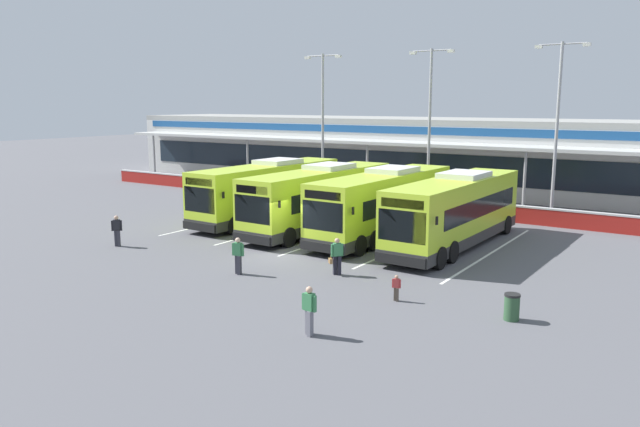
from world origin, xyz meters
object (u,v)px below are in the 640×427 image
coach_bus_leftmost (269,192)px  litter_bin (512,307)px  coach_bus_centre (384,205)px  pedestrian_with_handbag (337,255)px  pedestrian_approaching_bus (309,309)px  coach_bus_right_centre (456,212)px  pedestrian_near_bin (117,230)px  pedestrian_in_dark_coat (238,255)px  lamp_post_centre (430,118)px  lamp_post_east (557,120)px  coach_bus_left_centre (320,199)px  pedestrian_child (396,287)px  lamp_post_west (323,116)px

coach_bus_leftmost → litter_bin: bearing=-28.3°
coach_bus_leftmost → coach_bus_centre: bearing=-2.4°
pedestrian_with_handbag → pedestrian_approaching_bus: (3.01, -6.45, 0.02)m
coach_bus_centre → pedestrian_with_handbag: bearing=-76.3°
coach_bus_leftmost → coach_bus_right_centre: size_ratio=1.00×
coach_bus_leftmost → pedestrian_near_bin: size_ratio=7.53×
pedestrian_in_dark_coat → lamp_post_centre: size_ratio=0.15×
coach_bus_centre → lamp_post_east: lamp_post_east is taller
coach_bus_left_centre → pedestrian_with_handbag: (5.95, -7.67, -0.93)m
lamp_post_centre → lamp_post_east: same height
pedestrian_with_handbag → pedestrian_child: (3.77, -1.79, -0.32)m
pedestrian_child → coach_bus_left_centre: bearing=135.8°
coach_bus_left_centre → coach_bus_centre: same height
litter_bin → pedestrian_near_bin: bearing=-179.2°
pedestrian_near_bin → lamp_post_centre: lamp_post_centre is taller
lamp_post_east → coach_bus_leftmost: bearing=-146.2°
lamp_post_east → coach_bus_centre: bearing=-122.3°
coach_bus_leftmost → coach_bus_right_centre: (12.58, -0.47, 0.00)m
pedestrian_child → lamp_post_west: size_ratio=0.09×
coach_bus_centre → coach_bus_right_centre: 4.20m
coach_bus_left_centre → litter_bin: coach_bus_left_centre is taller
coach_bus_right_centre → pedestrian_in_dark_coat: bearing=-119.7°
coach_bus_leftmost → pedestrian_approaching_bus: bearing=-48.0°
coach_bus_centre → pedestrian_child: (5.73, -9.85, -1.24)m
coach_bus_left_centre → lamp_post_centre: (1.98, 10.83, 4.50)m
coach_bus_leftmost → pedestrian_approaching_bus: (13.36, -14.87, -0.91)m
lamp_post_east → pedestrian_child: bearing=-92.3°
coach_bus_leftmost → lamp_post_east: bearing=33.8°
pedestrian_in_dark_coat → lamp_post_centre: 21.47m
coach_bus_leftmost → litter_bin: coach_bus_leftmost is taller
lamp_post_east → pedestrian_with_handbag: bearing=-104.0°
pedestrian_with_handbag → lamp_post_centre: (-3.97, 18.49, 5.43)m
pedestrian_approaching_bus → lamp_post_west: 29.80m
coach_bus_centre → lamp_post_west: lamp_post_west is taller
pedestrian_near_bin → pedestrian_approaching_bus: bearing=-17.1°
lamp_post_east → litter_bin: (3.40, -19.88, -5.82)m
lamp_post_west → pedestrian_child: bearing=-50.5°
pedestrian_child → lamp_post_centre: 22.46m
coach_bus_right_centre → lamp_post_east: size_ratio=1.11×
lamp_post_west → litter_bin: 29.19m
coach_bus_centre → pedestrian_near_bin: size_ratio=7.53×
pedestrian_in_dark_coat → coach_bus_leftmost: bearing=122.2°
lamp_post_west → litter_bin: lamp_post_west is taller
pedestrian_child → pedestrian_approaching_bus: (-0.75, -4.65, 0.33)m
pedestrian_approaching_bus → coach_bus_right_centre: bearing=93.1°
pedestrian_approaching_bus → pedestrian_in_dark_coat: bearing=147.8°
pedestrian_in_dark_coat → lamp_post_west: (-9.14, 20.53, 5.42)m
pedestrian_in_dark_coat → lamp_post_east: size_ratio=0.15×
pedestrian_with_handbag → lamp_post_centre: size_ratio=0.15×
litter_bin → pedestrian_approaching_bus: bearing=-134.9°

